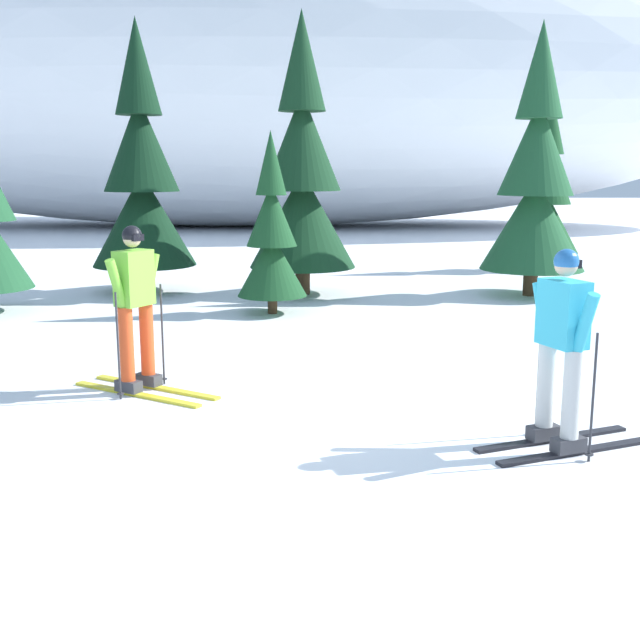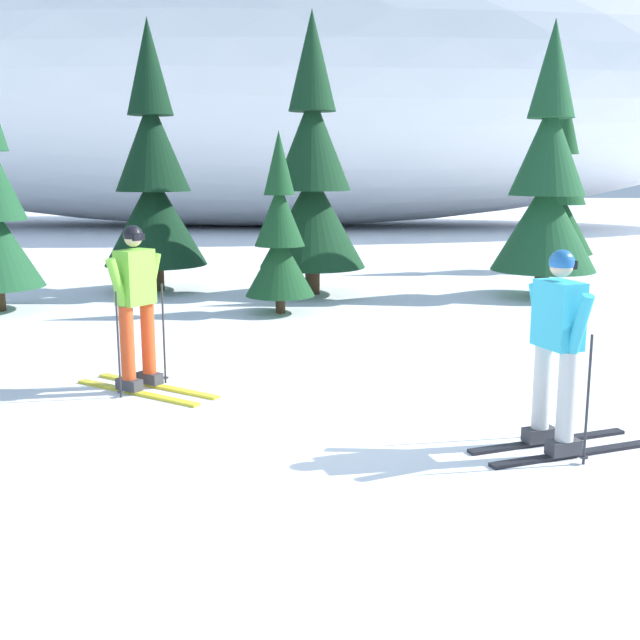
{
  "view_description": "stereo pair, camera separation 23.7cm",
  "coord_description": "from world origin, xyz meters",
  "px_view_note": "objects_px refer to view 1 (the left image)",
  "views": [
    {
      "loc": [
        0.17,
        -6.9,
        2.34
      ],
      "look_at": [
        0.2,
        0.26,
        0.95
      ],
      "focal_mm": 43.32,
      "sensor_mm": 36.0,
      "label": 1
    },
    {
      "loc": [
        0.41,
        -6.89,
        2.34
      ],
      "look_at": [
        0.2,
        0.26,
        0.95
      ],
      "focal_mm": 43.32,
      "sensor_mm": 36.0,
      "label": 2
    }
  ],
  "objects_px": {
    "skier_cyan_jacket": "(559,346)",
    "pine_tree_left": "(138,180)",
    "pine_tree_center_left": "(269,238)",
    "pine_tree_far_right": "(543,197)",
    "pine_tree_center_right": "(299,179)",
    "pine_tree_right": "(532,184)",
    "skier_lime_jacket": "(133,307)"
  },
  "relations": [
    {
      "from": "pine_tree_center_left",
      "to": "pine_tree_far_right",
      "type": "relative_size",
      "value": 0.72
    },
    {
      "from": "pine_tree_left",
      "to": "pine_tree_center_right",
      "type": "distance_m",
      "value": 3.1
    },
    {
      "from": "pine_tree_far_right",
      "to": "pine_tree_center_right",
      "type": "bearing_deg",
      "value": -147.24
    },
    {
      "from": "skier_lime_jacket",
      "to": "skier_cyan_jacket",
      "type": "bearing_deg",
      "value": -23.81
    },
    {
      "from": "pine_tree_right",
      "to": "pine_tree_far_right",
      "type": "distance_m",
      "value": 4.05
    },
    {
      "from": "pine_tree_center_left",
      "to": "pine_tree_left",
      "type": "bearing_deg",
      "value": 137.89
    },
    {
      "from": "pine_tree_center_left",
      "to": "pine_tree_far_right",
      "type": "bearing_deg",
      "value": 42.96
    },
    {
      "from": "pine_tree_center_left",
      "to": "skier_cyan_jacket",
      "type": "bearing_deg",
      "value": -66.06
    },
    {
      "from": "skier_lime_jacket",
      "to": "pine_tree_far_right",
      "type": "bearing_deg",
      "value": 54.73
    },
    {
      "from": "pine_tree_center_right",
      "to": "skier_cyan_jacket",
      "type": "bearing_deg",
      "value": -74.31
    },
    {
      "from": "pine_tree_center_right",
      "to": "pine_tree_far_right",
      "type": "height_order",
      "value": "pine_tree_center_right"
    },
    {
      "from": "pine_tree_left",
      "to": "pine_tree_center_left",
      "type": "xyz_separation_m",
      "value": [
        2.63,
        -2.37,
        -0.91
      ]
    },
    {
      "from": "pine_tree_center_right",
      "to": "pine_tree_left",
      "type": "bearing_deg",
      "value": 173.97
    },
    {
      "from": "skier_lime_jacket",
      "to": "pine_tree_right",
      "type": "distance_m",
      "value": 8.84
    },
    {
      "from": "skier_cyan_jacket",
      "to": "skier_lime_jacket",
      "type": "relative_size",
      "value": 0.96
    },
    {
      "from": "skier_cyan_jacket",
      "to": "pine_tree_center_right",
      "type": "bearing_deg",
      "value": 105.69
    },
    {
      "from": "pine_tree_left",
      "to": "pine_tree_center_right",
      "type": "bearing_deg",
      "value": -6.03
    },
    {
      "from": "skier_cyan_jacket",
      "to": "pine_tree_center_left",
      "type": "bearing_deg",
      "value": 113.94
    },
    {
      "from": "skier_cyan_jacket",
      "to": "pine_tree_right",
      "type": "bearing_deg",
      "value": 76.52
    },
    {
      "from": "skier_lime_jacket",
      "to": "pine_tree_center_right",
      "type": "bearing_deg",
      "value": 76.29
    },
    {
      "from": "pine_tree_far_right",
      "to": "skier_lime_jacket",
      "type": "bearing_deg",
      "value": -125.27
    },
    {
      "from": "pine_tree_center_right",
      "to": "pine_tree_far_right",
      "type": "relative_size",
      "value": 1.26
    },
    {
      "from": "skier_cyan_jacket",
      "to": "pine_tree_center_right",
      "type": "height_order",
      "value": "pine_tree_center_right"
    },
    {
      "from": "skier_cyan_jacket",
      "to": "pine_tree_left",
      "type": "height_order",
      "value": "pine_tree_left"
    },
    {
      "from": "pine_tree_center_right",
      "to": "pine_tree_right",
      "type": "xyz_separation_m",
      "value": [
        4.32,
        -0.19,
        -0.09
      ]
    },
    {
      "from": "pine_tree_left",
      "to": "skier_lime_jacket",
      "type": "bearing_deg",
      "value": -78.11
    },
    {
      "from": "pine_tree_right",
      "to": "skier_lime_jacket",
      "type": "bearing_deg",
      "value": -132.66
    },
    {
      "from": "pine_tree_center_right",
      "to": "pine_tree_right",
      "type": "bearing_deg",
      "value": -2.48
    },
    {
      "from": "skier_cyan_jacket",
      "to": "pine_tree_left",
      "type": "xyz_separation_m",
      "value": [
        -5.44,
        8.71,
        1.25
      ]
    },
    {
      "from": "skier_cyan_jacket",
      "to": "pine_tree_far_right",
      "type": "xyz_separation_m",
      "value": [
        3.28,
        12.01,
        0.83
      ]
    },
    {
      "from": "pine_tree_left",
      "to": "pine_tree_right",
      "type": "bearing_deg",
      "value": -3.96
    },
    {
      "from": "pine_tree_left",
      "to": "pine_tree_center_right",
      "type": "height_order",
      "value": "pine_tree_center_right"
    }
  ]
}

